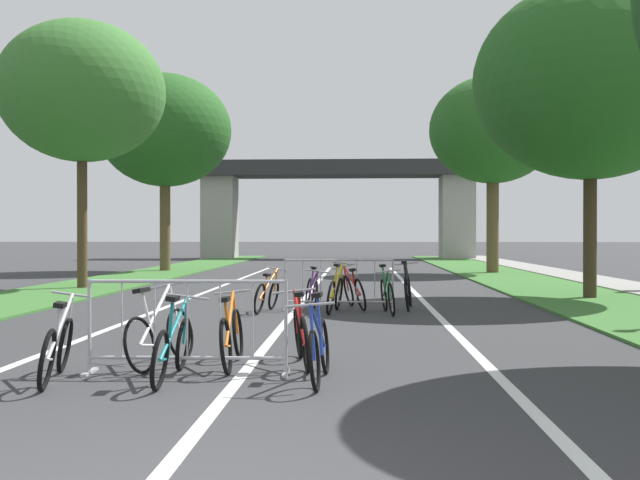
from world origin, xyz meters
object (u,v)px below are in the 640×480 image
Objects in this scene: bicycle_blue_3 at (319,348)px; bicycle_black_5 at (408,290)px; tree_left_pine_near at (82,92)px; bicycle_silver_4 at (57,348)px; tree_right_cypress_far at (590,81)px; bicycle_teal_9 at (173,347)px; crowd_barrier_second at (339,285)px; bicycle_red_10 at (301,336)px; bicycle_red_0 at (354,291)px; bicycle_white_6 at (160,335)px; tree_right_maple_mid at (493,130)px; bicycle_yellow_7 at (335,294)px; bicycle_green_8 at (387,295)px; crowd_barrier_nearest at (187,327)px; bicycle_purple_2 at (312,292)px; tree_left_oak_mid at (165,131)px; bicycle_orange_11 at (232,336)px; bicycle_orange_1 at (267,295)px.

bicycle_black_5 reaches higher than bicycle_blue_3.
tree_left_pine_near reaches higher than bicycle_silver_4.
bicycle_teal_9 is (-7.50, -10.15, -4.85)m from tree_right_cypress_far.
bicycle_red_10 is at bearing -92.57° from crowd_barrier_second.
bicycle_red_0 is 7.17m from bicycle_white_6.
tree_right_maple_mid is 23.59m from bicycle_teal_9.
bicycle_yellow_7 is 1.04m from bicycle_green_8.
bicycle_white_6 is at bearing -99.17° from bicycle_yellow_7.
tree_right_maple_mid is at bearing 79.85° from bicycle_black_5.
bicycle_blue_3 is 7.81m from bicycle_black_5.
tree_right_cypress_far is 3.34× the size of crowd_barrier_nearest.
bicycle_blue_3 is (-5.94, -10.18, -4.84)m from tree_right_cypress_far.
tree_right_maple_mid is 16.32m from bicycle_purple_2.
bicycle_purple_2 is at bearing 160.63° from bicycle_red_0.
tree_right_cypress_far reaches higher than bicycle_red_0.
bicycle_black_5 reaches higher than bicycle_silver_4.
tree_right_maple_mid is at bearing 71.31° from crowd_barrier_nearest.
tree_left_oak_mid is 17.99m from bicycle_red_0.
tree_left_pine_near is 14.15m from bicycle_white_6.
bicycle_blue_3 is at bearing -40.89° from bicycle_orange_11.
bicycle_purple_2 is 7.77m from bicycle_teal_9.
tree_left_oak_mid is (-0.25, 10.00, 0.31)m from tree_left_pine_near.
tree_right_maple_mid is 3.46× the size of crowd_barrier_second.
tree_right_maple_mid reaches higher than bicycle_black_5.
bicycle_blue_3 is (7.62, -22.81, -5.53)m from tree_left_oak_mid.
tree_left_oak_mid reaches higher than tree_right_cypress_far.
bicycle_red_10 is (7.10, -11.83, -5.22)m from tree_left_pine_near.
bicycle_orange_1 is at bearing 91.15° from bicycle_orange_11.
bicycle_blue_3 is 6.79m from bicycle_green_8.
bicycle_teal_9 is at bearing -75.10° from tree_left_oak_mid.
bicycle_silver_4 is 0.99× the size of bicycle_yellow_7.
bicycle_white_6 is at bearing -106.61° from crowd_barrier_second.
bicycle_white_6 is at bearing -109.35° from bicycle_black_5.
bicycle_red_0 reaches higher than bicycle_red_10.
tree_right_cypress_far is 11.64m from tree_right_maple_mid.
tree_left_oak_mid is at bearing 127.73° from bicycle_black_5.
crowd_barrier_second is 1.39× the size of bicycle_yellow_7.
bicycle_yellow_7 is at bearing -151.36° from tree_right_cypress_far.
bicycle_orange_11 is (-0.81, -0.11, -0.00)m from bicycle_red_10.
bicycle_teal_9 is at bearing 72.35° from bicycle_purple_2.
bicycle_red_10 is (-0.23, -5.94, -0.02)m from bicycle_yellow_7.
bicycle_red_0 is at bearing 75.91° from crowd_barrier_nearest.
tree_right_cypress_far is at bearing 52.80° from crowd_barrier_nearest.
bicycle_white_6 is (5.46, -11.97, -5.20)m from tree_left_pine_near.
bicycle_white_6 is 0.99× the size of bicycle_green_8.
bicycle_black_5 is at bearing -150.81° from tree_right_cypress_far.
tree_left_oak_mid is 5.21× the size of bicycle_red_10.
crowd_barrier_nearest is 1.44× the size of bicycle_blue_3.
bicycle_green_8 is at bearing -68.48° from bicycle_red_0.
bicycle_blue_3 is 1.01m from bicycle_red_10.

